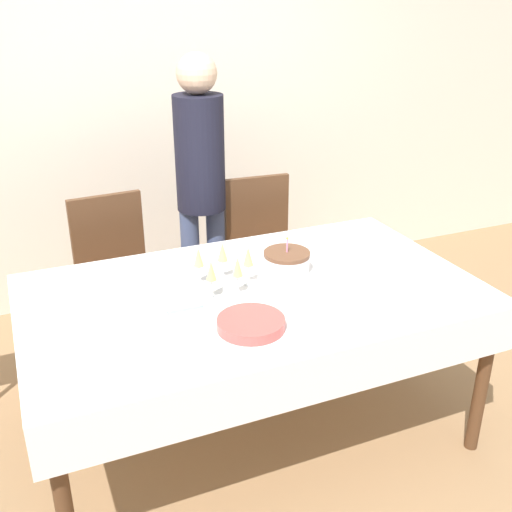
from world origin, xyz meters
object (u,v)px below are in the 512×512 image
dining_chair_far_right (263,251)px  birthday_cake (287,262)px  champagne_tray (224,274)px  person_standing (200,174)px  plate_stack_main (251,324)px  dining_chair_far_left (117,276)px

dining_chair_far_right → birthday_cake: size_ratio=4.53×
dining_chair_far_right → birthday_cake: 0.87m
birthday_cake → champagne_tray: (-0.33, -0.05, 0.02)m
dining_chair_far_right → champagne_tray: size_ratio=2.89×
dining_chair_far_right → champagne_tray: bearing=-123.4°
dining_chair_far_right → person_standing: person_standing is taller
dining_chair_far_right → plate_stack_main: (-0.57, -1.19, 0.27)m
champagne_tray → plate_stack_main: (-0.02, -0.35, -0.05)m
dining_chair_far_left → birthday_cake: size_ratio=4.53×
dining_chair_far_right → plate_stack_main: size_ratio=3.66×
dining_chair_far_left → champagne_tray: bearing=-68.8°
birthday_cake → person_standing: 0.93m
birthday_cake → champagne_tray: bearing=-170.9°
dining_chair_far_left → plate_stack_main: dining_chair_far_left is taller
person_standing → plate_stack_main: bearing=-100.2°
dining_chair_far_left → plate_stack_main: size_ratio=3.66×
dining_chair_far_left → birthday_cake: dining_chair_far_left is taller
dining_chair_far_right → person_standing: (-0.34, 0.12, 0.48)m
plate_stack_main → champagne_tray: bearing=86.8°
birthday_cake → plate_stack_main: bearing=-130.6°
champagne_tray → person_standing: person_standing is taller
champagne_tray → person_standing: 0.99m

